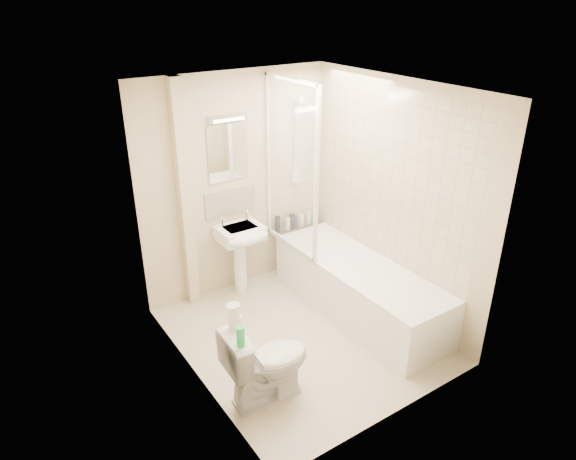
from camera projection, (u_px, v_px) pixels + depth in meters
floor at (302, 336)px, 5.08m from camera, size 2.50×2.50×0.00m
wall_back at (236, 185)px, 5.51m from camera, size 2.20×0.02×2.40m
wall_left at (189, 259)px, 4.01m from camera, size 0.02×2.50×2.40m
wall_right at (393, 200)px, 5.12m from camera, size 0.02×2.50×2.40m
ceiling at (305, 88)px, 4.05m from camera, size 2.20×2.50×0.02m
tile_back at (294, 154)px, 5.78m from camera, size 0.70×0.01×1.75m
tile_right at (392, 178)px, 5.04m from camera, size 0.01×2.10×1.75m
pipe_boxing at (185, 199)px, 5.15m from camera, size 0.12×0.12×2.40m
splashback at (230, 202)px, 5.53m from camera, size 0.60×0.02×0.30m
mirror at (228, 153)px, 5.29m from camera, size 0.46×0.01×0.60m
strip_light at (227, 117)px, 5.12m from camera, size 0.42×0.07×0.07m
bathtub at (359, 287)px, 5.36m from camera, size 0.70×2.10×0.55m
shower_screen at (291, 168)px, 5.26m from camera, size 0.04×0.92×1.80m
shower_fixture at (297, 144)px, 5.69m from camera, size 0.10×0.16×0.99m
pedestal_sink at (242, 241)px, 5.52m from camera, size 0.48×0.45×0.92m
bottle_black_a at (277, 225)px, 5.91m from camera, size 0.06×0.06×0.20m
bottle_white_a at (288, 224)px, 5.99m from camera, size 0.06×0.06×0.15m
bottle_black_b at (292, 221)px, 6.01m from camera, size 0.07×0.07×0.18m
bottle_blue at (295, 222)px, 6.04m from camera, size 0.06×0.06×0.14m
bottle_cream at (302, 220)px, 6.09m from camera, size 0.06×0.06×0.15m
bottle_white_b at (309, 218)px, 6.14m from camera, size 0.06×0.06×0.16m
bottle_green at (313, 219)px, 6.19m from camera, size 0.06×0.06×0.08m
toilet at (267, 362)px, 4.17m from camera, size 0.47×0.75×0.72m
toilet_roll_lower at (235, 322)px, 3.97m from camera, size 0.11×0.11×0.11m
toilet_roll_upper at (233, 311)px, 3.92m from camera, size 0.11×0.11×0.10m
green_bottle at (241, 336)px, 3.76m from camera, size 0.06×0.06×0.16m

